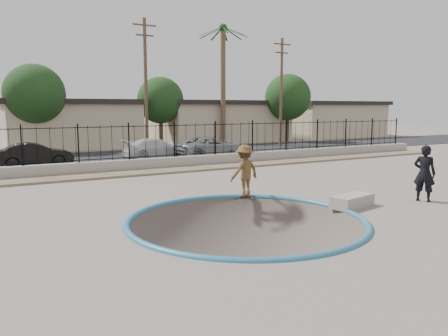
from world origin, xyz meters
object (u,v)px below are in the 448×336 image
at_px(skateboard, 244,197).
at_px(car_d, 213,147).
at_px(videographer, 424,173).
at_px(concrete_ledge, 352,201).
at_px(car_b, 35,155).
at_px(skater, 245,174).
at_px(car_c, 157,148).

xyz_separation_m(skateboard, car_d, (4.92, 11.80, 0.65)).
relative_size(videographer, concrete_ledge, 1.24).
bearing_deg(skateboard, car_b, 103.52).
distance_m(skater, skateboard, 0.86).
distance_m(skater, car_d, 12.79).
bearing_deg(car_b, concrete_ledge, -153.65).
distance_m(videographer, car_d, 15.18).
height_order(skater, concrete_ledge, skater).
xyz_separation_m(car_b, car_d, (10.53, -1.06, 0.03)).
xyz_separation_m(skater, car_b, (-5.60, 12.86, -0.24)).
xyz_separation_m(car_c, car_d, (3.24, -1.60, 0.06)).
height_order(concrete_ledge, car_d, car_d).
bearing_deg(videographer, concrete_ledge, 53.30).
bearing_deg(concrete_ledge, car_b, 117.20).
bearing_deg(skater, car_b, -76.92).
bearing_deg(car_b, car_c, -86.59).
height_order(car_b, car_d, car_d).
xyz_separation_m(concrete_ledge, car_d, (2.47, 14.61, 0.52)).
relative_size(videographer, car_b, 0.50).
relative_size(skateboard, concrete_ledge, 0.57).
distance_m(car_b, car_c, 7.31).
relative_size(skateboard, car_c, 0.21).
height_order(concrete_ledge, car_c, car_c).
distance_m(skater, car_b, 14.03).
relative_size(skater, car_b, 0.47).
bearing_deg(car_d, car_b, 79.71).
bearing_deg(skateboard, car_d, 57.32).
bearing_deg(car_c, videographer, -168.02).
relative_size(skater, car_d, 0.38).
bearing_deg(car_c, skateboard, 172.73).
bearing_deg(car_b, videographer, -147.02).
bearing_deg(skater, car_c, -107.62).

